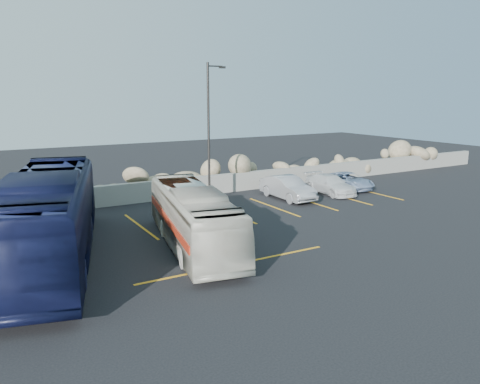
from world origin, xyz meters
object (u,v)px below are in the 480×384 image
lamppost (209,130)px  vintage_bus (193,217)px  tour_coach (48,217)px  car_b (287,188)px  car_c (330,184)px  car_d (348,181)px

lamppost → vintage_bus: (-4.10, -6.59, -3.03)m
lamppost → tour_coach: lamppost is taller
lamppost → tour_coach: (-9.54, -5.34, -2.57)m
lamppost → tour_coach: bearing=-150.7°
car_b → car_c: car_b is taller
car_c → car_b: bearing=-177.1°
vintage_bus → car_c: vintage_bus is taller
tour_coach → car_b: (14.19, 4.17, -1.03)m
car_b → car_d: size_ratio=1.09×
tour_coach → car_b: size_ratio=2.93×
vintage_bus → car_b: (8.75, 5.41, -0.57)m
vintage_bus → car_b: size_ratio=2.15×
lamppost → car_c: bearing=-8.9°
car_d → car_c: bearing=-162.8°
lamppost → vintage_bus: lamppost is taller
car_d → lamppost: bearing=177.6°
vintage_bus → car_c: size_ratio=2.22×
vintage_bus → car_d: (14.22, 5.95, -0.73)m
lamppost → tour_coach: size_ratio=0.64×
lamppost → tour_coach: 11.23m
lamppost → vintage_bus: size_ratio=0.88×
vintage_bus → tour_coach: bearing=178.5°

